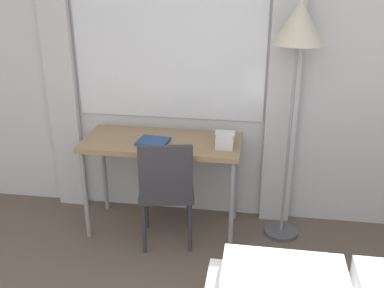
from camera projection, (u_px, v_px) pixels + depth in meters
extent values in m
cube|color=silver|center=(225.00, 57.00, 3.45)|extent=(5.70, 0.05, 2.70)
cube|color=white|center=(168.00, 23.00, 3.38)|extent=(1.50, 0.01, 1.50)
cube|color=silver|center=(58.00, 60.00, 3.59)|extent=(0.24, 0.06, 2.60)
cube|color=silver|center=(285.00, 68.00, 3.33)|extent=(0.24, 0.06, 2.60)
cube|color=#937551|center=(162.00, 143.00, 3.42)|extent=(1.20, 0.52, 0.04)
cylinder|color=gray|center=(85.00, 195.00, 3.45)|extent=(0.04, 0.04, 0.73)
cylinder|color=gray|center=(232.00, 207.00, 3.29)|extent=(0.04, 0.04, 0.73)
cylinder|color=gray|center=(104.00, 171.00, 3.85)|extent=(0.04, 0.04, 0.73)
cylinder|color=gray|center=(236.00, 180.00, 3.69)|extent=(0.04, 0.04, 0.73)
cube|color=#333338|center=(167.00, 189.00, 3.38)|extent=(0.47, 0.47, 0.05)
cube|color=#333338|center=(166.00, 173.00, 3.13)|extent=(0.38, 0.11, 0.41)
cylinder|color=#333338|center=(144.00, 229.00, 3.31)|extent=(0.03, 0.03, 0.41)
cylinder|color=#333338|center=(190.00, 228.00, 3.32)|extent=(0.03, 0.03, 0.41)
cylinder|color=#333338|center=(147.00, 205.00, 3.62)|extent=(0.03, 0.03, 0.41)
cylinder|color=#333338|center=(189.00, 204.00, 3.63)|extent=(0.03, 0.03, 0.41)
cube|color=white|center=(283.00, 278.00, 2.23)|extent=(0.61, 0.32, 0.12)
cylinder|color=#4C4C51|center=(281.00, 232.00, 3.61)|extent=(0.27, 0.27, 0.03)
cylinder|color=gray|center=(289.00, 145.00, 3.32)|extent=(0.02, 0.02, 1.48)
cone|color=beige|center=(300.00, 22.00, 2.99)|extent=(0.35, 0.35, 0.29)
cube|color=silver|center=(225.00, 140.00, 3.29)|extent=(0.13, 0.18, 0.09)
cube|color=silver|center=(225.00, 133.00, 3.27)|extent=(0.14, 0.06, 0.02)
cube|color=navy|center=(153.00, 142.00, 3.36)|extent=(0.25, 0.22, 0.02)
cube|color=white|center=(153.00, 141.00, 3.35)|extent=(0.23, 0.21, 0.01)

